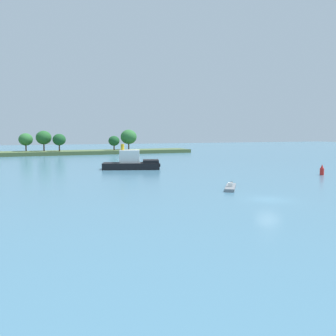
# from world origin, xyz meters

# --- Properties ---
(ground_plane) EXTENTS (400.00, 400.00, 0.00)m
(ground_plane) POSITION_xyz_m (0.00, 0.00, 0.00)
(ground_plane) COLOR teal
(treeline_island) EXTENTS (91.95, 11.42, 8.35)m
(treeline_island) POSITION_xyz_m (-13.46, 96.20, 2.31)
(treeline_island) COLOR #4C6038
(treeline_island) RESTS_ON ground
(tugboat) EXTENTS (12.19, 7.81, 5.10)m
(tugboat) POSITION_xyz_m (-3.70, 39.39, 1.30)
(tugboat) COLOR black
(tugboat) RESTS_ON ground
(small_motorboat) EXTENTS (4.35, 5.54, 0.90)m
(small_motorboat) POSITION_xyz_m (0.29, 8.39, 0.22)
(small_motorboat) COLOR slate
(small_motorboat) RESTS_ON ground
(channel_buoy_red) EXTENTS (0.70, 0.70, 1.90)m
(channel_buoy_red) POSITION_xyz_m (23.83, 16.33, 0.81)
(channel_buoy_red) COLOR red
(channel_buoy_red) RESTS_ON ground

